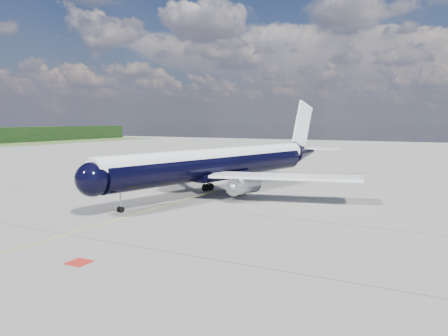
# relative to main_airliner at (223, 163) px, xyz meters

# --- Properties ---
(ground) EXTENTS (320.00, 320.00, 0.00)m
(ground) POSITION_rel_main_airliner_xyz_m (-1.93, 9.17, -4.15)
(ground) COLOR gray
(ground) RESTS_ON ground
(taxiway_centerline) EXTENTS (0.16, 160.00, 0.01)m
(taxiway_centerline) POSITION_rel_main_airliner_xyz_m (-1.93, 4.17, -4.15)
(taxiway_centerline) COLOR #DAB50B
(taxiway_centerline) RESTS_ON ground
(red_marking) EXTENTS (1.60, 1.60, 0.01)m
(red_marking) POSITION_rel_main_airliner_xyz_m (4.87, -30.83, -4.15)
(red_marking) COLOR maroon
(red_marking) RESTS_ON ground
(main_airliner) EXTENTS (37.05, 45.79, 13.39)m
(main_airliner) POSITION_rel_main_airliner_xyz_m (0.00, 0.00, 0.00)
(main_airliner) COLOR black
(main_airliner) RESTS_ON ground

